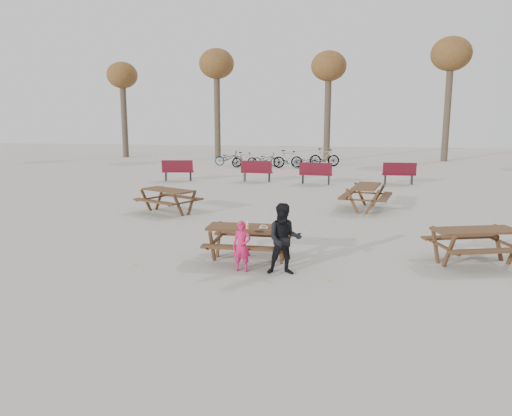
% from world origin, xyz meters
% --- Properties ---
extents(ground, '(80.00, 80.00, 0.00)m').
position_xyz_m(ground, '(0.00, 0.00, 0.00)').
color(ground, gray).
rests_on(ground, ground).
extents(main_picnic_table, '(1.80, 1.45, 0.78)m').
position_xyz_m(main_picnic_table, '(0.00, 0.00, 0.59)').
color(main_picnic_table, '#3B2515').
rests_on(main_picnic_table, ground).
extents(food_tray, '(0.18, 0.11, 0.03)m').
position_xyz_m(food_tray, '(0.36, -0.17, 0.79)').
color(food_tray, white).
rests_on(food_tray, main_picnic_table).
extents(bread_roll, '(0.14, 0.06, 0.05)m').
position_xyz_m(bread_roll, '(0.36, -0.17, 0.83)').
color(bread_roll, tan).
rests_on(bread_roll, food_tray).
extents(soda_bottle, '(0.07, 0.07, 0.17)m').
position_xyz_m(soda_bottle, '(0.02, -0.22, 0.85)').
color(soda_bottle, silver).
rests_on(soda_bottle, main_picnic_table).
extents(child, '(0.39, 0.26, 1.06)m').
position_xyz_m(child, '(0.00, -0.78, 0.53)').
color(child, '#CB1952').
rests_on(child, ground).
extents(adult, '(0.79, 0.66, 1.46)m').
position_xyz_m(adult, '(0.89, -0.82, 0.73)').
color(adult, black).
rests_on(adult, ground).
extents(picnic_table_east, '(2.12, 1.89, 0.77)m').
position_xyz_m(picnic_table_east, '(4.87, 0.58, 0.38)').
color(picnic_table_east, '#3B2515').
rests_on(picnic_table_east, ground).
extents(picnic_table_north, '(2.27, 2.12, 0.78)m').
position_xyz_m(picnic_table_north, '(-3.58, 4.92, 0.39)').
color(picnic_table_north, '#3B2515').
rests_on(picnic_table_north, ground).
extents(picnic_table_far, '(1.90, 2.19, 0.83)m').
position_xyz_m(picnic_table_far, '(2.85, 6.57, 0.41)').
color(picnic_table_far, '#3B2515').
rests_on(picnic_table_far, ground).
extents(park_bench_row, '(12.02, 1.22, 1.03)m').
position_xyz_m(park_bench_row, '(-0.57, 12.81, 0.52)').
color(park_bench_row, maroon).
rests_on(park_bench_row, ground).
extents(bicycle_row, '(7.77, 2.32, 1.11)m').
position_xyz_m(bicycle_row, '(-1.89, 19.85, 0.48)').
color(bicycle_row, black).
rests_on(bicycle_row, ground).
extents(tree_row, '(32.17, 3.52, 8.26)m').
position_xyz_m(tree_row, '(0.90, 25.15, 6.19)').
color(tree_row, '#382B21').
rests_on(tree_row, ground).
extents(fallen_leaves, '(11.00, 11.00, 0.01)m').
position_xyz_m(fallen_leaves, '(0.50, 2.50, 0.00)').
color(fallen_leaves, gold).
rests_on(fallen_leaves, ground).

